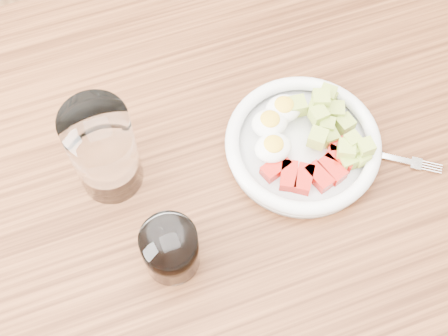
# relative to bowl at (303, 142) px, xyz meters

# --- Properties ---
(ground) EXTENTS (4.00, 4.00, 0.00)m
(ground) POSITION_rel_bowl_xyz_m (-0.12, -0.01, -0.79)
(ground) COLOR brown
(ground) RESTS_ON ground
(dining_table) EXTENTS (1.50, 0.90, 0.77)m
(dining_table) POSITION_rel_bowl_xyz_m (-0.12, -0.01, -0.12)
(dining_table) COLOR brown
(dining_table) RESTS_ON ground
(bowl) EXTENTS (0.23, 0.23, 0.06)m
(bowl) POSITION_rel_bowl_xyz_m (0.00, 0.00, 0.00)
(bowl) COLOR white
(bowl) RESTS_ON dining_table
(fork) EXTENTS (0.15, 0.11, 0.01)m
(fork) POSITION_rel_bowl_xyz_m (0.09, -0.04, -0.02)
(fork) COLOR black
(fork) RESTS_ON dining_table
(water_glass) EXTENTS (0.09, 0.09, 0.17)m
(water_glass) POSITION_rel_bowl_xyz_m (-0.28, 0.05, 0.06)
(water_glass) COLOR white
(water_glass) RESTS_ON dining_table
(coffee_glass) EXTENTS (0.08, 0.08, 0.09)m
(coffee_glass) POSITION_rel_bowl_xyz_m (-0.24, -0.10, 0.02)
(coffee_glass) COLOR white
(coffee_glass) RESTS_ON dining_table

